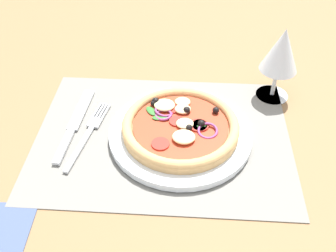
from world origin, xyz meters
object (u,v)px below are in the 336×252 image
Objects in this scene: plate at (180,133)px; wine_glass at (281,53)px; pizza at (180,125)px; fork at (90,131)px; knife at (75,123)px.

wine_glass reaches higher than plate.
pizza is at bearing 100.04° from plate.
fork is (-16.31, -0.17, -2.17)cm from pizza.
plate is 1.75cm from pizza.
knife is 40.29cm from wine_glass.
knife is at bearing 174.87° from pizza.
plate is at bearing -78.93° from fork.
fork is at bearing -158.72° from wine_glass.
plate is at bearing -91.38° from knife.
plate is 16.33cm from fork.
pizza is 1.02× the size of knife.
wine_glass is (37.47, 11.45, 9.40)cm from knife.
plate is 1.40× the size of fork.
plate reaches higher than knife.
fork is at bearing -117.10° from knife.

